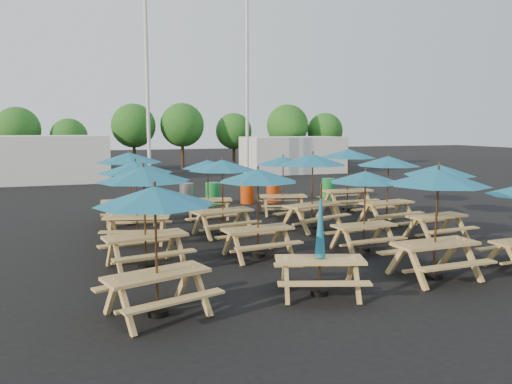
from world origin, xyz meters
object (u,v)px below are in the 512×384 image
object	(u,v)px
picnic_unit_3	(129,162)
picnic_unit_11	(283,164)
picnic_unit_4	(320,250)
waste_bin_1	(213,194)
picnic_unit_6	(222,170)
waste_bin_2	(247,192)
waste_bin_3	(273,191)
picnic_unit_13	(439,174)
waste_bin_4	(328,189)
picnic_unit_10	(313,164)
picnic_unit_0	(155,203)
waste_bin_0	(187,195)
picnic_unit_5	(258,180)
picnic_unit_14	(388,165)
picnic_unit_2	(136,172)
picnic_unit_15	(348,157)
picnic_unit_7	(208,168)
picnic_unit_1	(144,180)
picnic_unit_9	(365,181)

from	to	relation	value
picnic_unit_3	picnic_unit_11	distance (m)	5.67
picnic_unit_4	waste_bin_1	xyz separation A→B (m)	(0.86, 11.86, -0.43)
picnic_unit_6	waste_bin_2	size ratio (longest dim) A/B	2.56
picnic_unit_3	waste_bin_3	world-z (taller)	picnic_unit_3
picnic_unit_13	waste_bin_4	distance (m)	8.71
waste_bin_3	waste_bin_4	size ratio (longest dim) A/B	1.00
picnic_unit_4	waste_bin_4	bearing A→B (deg)	80.06
picnic_unit_3	picnic_unit_10	world-z (taller)	picnic_unit_3
picnic_unit_0	waste_bin_0	xyz separation A→B (m)	(2.98, 12.02, -1.54)
picnic_unit_5	picnic_unit_10	xyz separation A→B (m)	(2.87, 2.78, 0.16)
picnic_unit_5	picnic_unit_14	xyz separation A→B (m)	(5.60, 2.57, 0.07)
waste_bin_3	picnic_unit_2	bearing A→B (deg)	-137.60
picnic_unit_4	picnic_unit_3	bearing A→B (deg)	126.41
waste_bin_1	picnic_unit_15	bearing A→B (deg)	-32.83
picnic_unit_14	waste_bin_1	world-z (taller)	picnic_unit_14
picnic_unit_3	waste_bin_2	bearing A→B (deg)	34.31
picnic_unit_15	waste_bin_1	world-z (taller)	picnic_unit_15
picnic_unit_5	waste_bin_3	xyz separation A→B (m)	(3.77, 8.64, -1.50)
picnic_unit_10	waste_bin_2	size ratio (longest dim) A/B	2.89
picnic_unit_4	picnic_unit_10	size ratio (longest dim) A/B	0.79
picnic_unit_0	waste_bin_1	xyz separation A→B (m)	(4.07, 11.89, -1.54)
picnic_unit_6	waste_bin_0	distance (m)	6.20
picnic_unit_14	picnic_unit_13	bearing A→B (deg)	-97.67
waste_bin_4	waste_bin_3	bearing A→B (deg)	178.45
waste_bin_1	picnic_unit_3	bearing A→B (deg)	-139.79
picnic_unit_6	waste_bin_1	xyz separation A→B (m)	(1.18, 5.87, -1.55)
picnic_unit_0	picnic_unit_14	distance (m)	10.37
picnic_unit_0	picnic_unit_15	distance (m)	12.48
waste_bin_4	picnic_unit_4	bearing A→B (deg)	-118.28
picnic_unit_3	picnic_unit_7	distance (m)	2.80
picnic_unit_1	picnic_unit_6	bearing A→B (deg)	36.81
picnic_unit_6	picnic_unit_15	size ratio (longest dim) A/B	1.00
picnic_unit_4	picnic_unit_11	bearing A→B (deg)	90.46
picnic_unit_0	picnic_unit_7	world-z (taller)	picnic_unit_0
picnic_unit_4	waste_bin_2	world-z (taller)	picnic_unit_4
picnic_unit_5	picnic_unit_6	size ratio (longest dim) A/B	0.92
picnic_unit_10	picnic_unit_4	bearing A→B (deg)	-133.13
picnic_unit_7	picnic_unit_6	bearing A→B (deg)	-84.26
picnic_unit_14	waste_bin_0	bearing A→B (deg)	124.23
waste_bin_1	waste_bin_3	world-z (taller)	same
picnic_unit_4	waste_bin_1	distance (m)	11.90
picnic_unit_2	picnic_unit_5	size ratio (longest dim) A/B	1.13
picnic_unit_0	picnic_unit_5	distance (m)	4.40
picnic_unit_4	picnic_unit_0	bearing A→B (deg)	-161.09
picnic_unit_11	picnic_unit_2	bearing A→B (deg)	-138.78
picnic_unit_3	waste_bin_4	bearing A→B (deg)	21.68
picnic_unit_3	waste_bin_4	distance (m)	9.78
picnic_unit_9	waste_bin_2	world-z (taller)	picnic_unit_9
picnic_unit_4	waste_bin_3	size ratio (longest dim) A/B	2.30
picnic_unit_5	waste_bin_1	size ratio (longest dim) A/B	2.36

